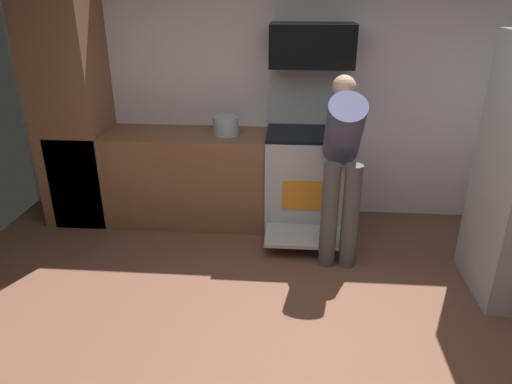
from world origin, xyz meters
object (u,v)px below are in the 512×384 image
oven_range (306,176)px  stock_pot (226,126)px  person_cook (342,159)px  microwave (312,45)px

oven_range → stock_pot: bearing=178.9°
oven_range → person_cook: (0.26, -0.60, 0.40)m
oven_range → microwave: microwave is taller
oven_range → stock_pot: (-0.77, 0.02, 0.48)m
stock_pot → microwave: bearing=5.9°
microwave → stock_pot: size_ratio=3.07×
oven_range → person_cook: person_cook is taller
person_cook → oven_range: bearing=113.4°
oven_range → person_cook: 0.77m
microwave → person_cook: (0.26, -0.70, -0.80)m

